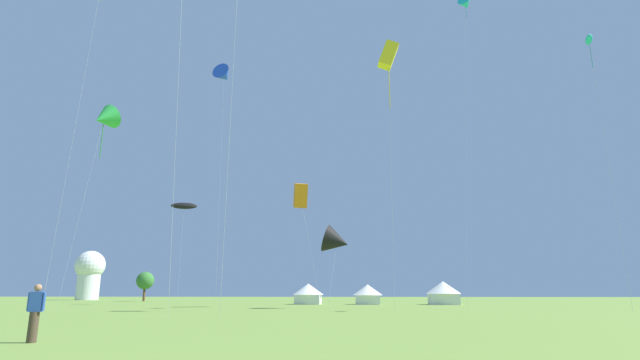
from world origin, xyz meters
TOP-DOWN VIEW (x-y plane):
  - kite_orange_box at (-3.72, 47.95)m, footprint 3.42×2.35m
  - kite_black_delta at (0.68, 43.17)m, footprint 3.28×3.97m
  - kite_blue_delta at (-16.56, 57.87)m, footprint 3.11×3.86m
  - kite_cyan_parafoil at (25.16, 37.78)m, footprint 1.49×2.10m
  - kite_green_delta at (-24.37, 41.04)m, footprint 3.75×3.92m
  - kite_black_parafoil at (-21.23, 57.67)m, footprint 3.80×3.36m
  - kite_cyan_delta at (15.83, 45.48)m, footprint 3.53×2.27m
  - kite_yellow_box at (6.11, 36.33)m, footprint 2.08×1.36m
  - person_spectator at (-6.55, 8.38)m, footprint 0.57×0.31m
  - festival_tent_left at (-4.26, 60.67)m, footprint 4.20×4.20m
  - festival_tent_right at (3.76, 60.67)m, footprint 4.00×4.00m
  - festival_tent_center at (13.71, 60.67)m, footprint 4.61×4.61m
  - observatory_dome at (-57.99, 98.63)m, footprint 6.40×6.40m
  - tree_distant_right at (-37.94, 83.61)m, footprint 3.26×3.26m

SIDE VIEW (x-z plane):
  - person_spectator at x=-6.55m, z-range -0.02..1.71m
  - festival_tent_right at x=3.76m, z-range 0.14..2.74m
  - festival_tent_left at x=-4.26m, z-range 0.15..2.88m
  - festival_tent_center at x=13.71m, z-range 0.16..3.16m
  - tree_distant_right at x=-37.94m, z-range 1.04..6.46m
  - observatory_dome at x=-57.99m, z-range 0.61..11.41m
  - kite_black_delta at x=0.68m, z-range 2.44..10.75m
  - kite_orange_box at x=-3.72m, z-range 5.43..19.31m
  - kite_black_parafoil at x=-21.23m, z-range 6.26..20.14m
  - kite_green_delta at x=-24.37m, z-range 9.11..30.72m
  - kite_yellow_box at x=6.11m, z-range 11.01..35.83m
  - kite_cyan_parafoil at x=25.16m, z-range 12.14..37.43m
  - kite_blue_delta at x=-16.56m, z-range 15.55..49.70m
  - kite_cyan_delta at x=15.83m, z-range 16.66..51.95m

